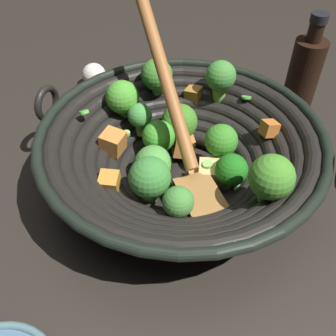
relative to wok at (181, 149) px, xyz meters
The scene contains 4 objects.
ground_plane 0.07m from the wok, 71.56° to the right, with size 4.00×4.00×0.00m, color #28231E.
wok is the anchor object (origin of this frame).
soy_sauce_bottle 0.29m from the wok, 55.58° to the left, with size 0.05×0.05×0.17m.
garlic_bulb 0.31m from the wok, 135.16° to the left, with size 0.05×0.05×0.05m, color silver.
Camera 1 is at (0.07, -0.38, 0.41)m, focal length 40.21 mm.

